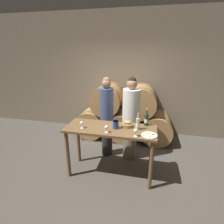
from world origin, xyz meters
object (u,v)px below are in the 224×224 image
object	(u,v)px
tasting_table	(111,136)
blue_crock	(116,124)
wine_bottle_white	(138,124)
wine_glass_center	(136,131)
wine_glass_far_left	(82,123)
wine_glass_left	(106,128)
person_left	(107,117)
person_right	(131,119)
cheese_plate	(149,135)
bread_basket	(127,124)
wine_bottle_red	(146,120)

from	to	relation	value
tasting_table	blue_crock	xyz separation A→B (m)	(0.09, -0.00, 0.23)
wine_bottle_white	wine_glass_center	distance (m)	0.26
wine_glass_far_left	wine_glass_left	world-z (taller)	same
person_left	person_right	xyz separation A→B (m)	(0.51, -0.00, -0.01)
wine_bottle_white	wine_glass_center	size ratio (longest dim) A/B	2.34
wine_bottle_white	cheese_plate	distance (m)	0.29
wine_bottle_white	wine_glass_far_left	size ratio (longest dim) A/B	2.34
person_right	wine_glass_far_left	distance (m)	1.08
wine_glass_far_left	bread_basket	bearing A→B (deg)	17.09
person_left	wine_glass_far_left	distance (m)	0.81
wine_bottle_white	bread_basket	xyz separation A→B (m)	(-0.19, 0.07, -0.06)
person_left	person_right	distance (m)	0.51
cheese_plate	wine_bottle_white	bearing A→B (deg)	136.13
person_left	bread_basket	world-z (taller)	person_left
wine_bottle_red	wine_glass_center	distance (m)	0.49
wine_glass_center	wine_glass_left	bearing A→B (deg)	176.71
bread_basket	wine_bottle_red	bearing A→B (deg)	23.47
bread_basket	wine_glass_left	xyz separation A→B (m)	(-0.30, -0.30, 0.05)
person_right	wine_glass_center	distance (m)	0.88
wine_bottle_white	wine_glass_left	world-z (taller)	wine_bottle_white
cheese_plate	wine_glass_left	world-z (taller)	wine_glass_left
wine_bottle_white	wine_glass_center	world-z (taller)	wine_bottle_white
wine_bottle_red	cheese_plate	xyz separation A→B (m)	(0.07, -0.40, -0.10)
wine_glass_left	person_right	bearing A→B (deg)	69.98
tasting_table	wine_glass_center	bearing A→B (deg)	-26.16
wine_glass_far_left	wine_glass_left	bearing A→B (deg)	-8.66
person_left	wine_bottle_red	size ratio (longest dim) A/B	5.58
person_left	wine_glass_center	distance (m)	1.10
tasting_table	blue_crock	size ratio (longest dim) A/B	11.59
tasting_table	wine_bottle_white	size ratio (longest dim) A/B	5.38
blue_crock	wine_glass_center	world-z (taller)	blue_crock
wine_bottle_red	cheese_plate	bearing A→B (deg)	-80.27
wine_glass_center	wine_bottle_red	bearing A→B (deg)	72.90
wine_bottle_white	blue_crock	size ratio (longest dim) A/B	2.16
tasting_table	wine_bottle_red	size ratio (longest dim) A/B	5.11
wine_bottle_red	wine_glass_center	size ratio (longest dim) A/B	2.47
cheese_plate	person_right	bearing A→B (deg)	116.40
wine_bottle_red	wine_bottle_white	distance (m)	0.24
person_right	wine_glass_center	size ratio (longest dim) A/B	13.91
tasting_table	person_left	world-z (taller)	person_left
cheese_plate	wine_glass_far_left	distance (m)	1.15
tasting_table	blue_crock	world-z (taller)	blue_crock
person_right	blue_crock	world-z (taller)	person_right
person_left	wine_bottle_red	xyz separation A→B (m)	(0.83, -0.38, 0.16)
tasting_table	wine_glass_left	xyz separation A→B (m)	(-0.02, -0.20, 0.24)
person_left	blue_crock	distance (m)	0.72
wine_glass_far_left	wine_glass_center	world-z (taller)	same
person_right	wine_bottle_red	bearing A→B (deg)	-50.24
person_left	blue_crock	world-z (taller)	person_left
tasting_table	wine_bottle_red	world-z (taller)	wine_bottle_red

